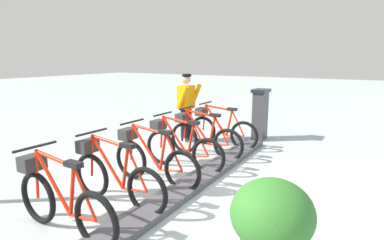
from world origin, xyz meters
name	(u,v)px	position (x,y,z in m)	size (l,w,h in m)	color
ground_plane	(191,187)	(0.00, 0.00, 0.00)	(60.00, 60.00, 0.00)	#A0ABA8
dock_rail_base	(191,184)	(0.00, 0.00, 0.05)	(0.44, 5.92, 0.10)	#47474C
payment_kiosk	(260,114)	(0.05, -3.49, 0.67)	(0.36, 0.52, 1.28)	#38383D
bike_docked_0	(220,129)	(0.62, -2.36, 0.43)	(1.72, 0.54, 1.02)	black
bike_docked_1	(202,136)	(0.62, -1.51, 0.43)	(1.72, 0.54, 1.02)	black
bike_docked_2	(180,146)	(0.62, -0.66, 0.43)	(1.72, 0.54, 1.02)	black
bike_docked_3	(152,159)	(0.62, 0.20, 0.43)	(1.72, 0.54, 1.02)	black
bike_docked_4	(113,176)	(0.62, 1.05, 0.43)	(1.72, 0.54, 1.02)	black
bike_docked_5	(60,199)	(0.62, 1.90, 0.43)	(1.72, 0.54, 1.02)	black
worker_near_rack	(186,105)	(1.56, -2.41, 0.91)	(0.50, 0.65, 1.66)	white
planter_bush	(271,225)	(-1.70, 1.41, 0.54)	(0.76, 0.76, 0.97)	#59544C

